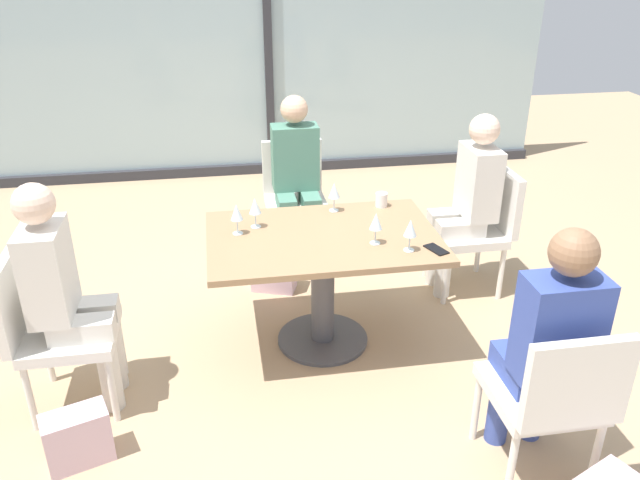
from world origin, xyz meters
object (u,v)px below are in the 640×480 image
dining_table_main (323,262)px  wine_glass_1 (376,222)px  chair_front_right (553,393)px  chair_far_right (481,223)px  coffee_cup (381,200)px  handbag_0 (274,271)px  chair_side_end (48,324)px  wine_glass_0 (334,191)px  handbag_2 (78,438)px  wine_glass_4 (237,213)px  chair_near_window (295,193)px  person_side_end (64,288)px  cell_phone_on_table (436,249)px  person_near_window (296,173)px  person_far_right (468,196)px  person_front_right (549,340)px  wine_glass_2 (255,207)px  wine_glass_3 (410,229)px

dining_table_main → wine_glass_1: size_ratio=7.18×
chair_front_right → chair_far_right: same height
coffee_cup → handbag_0: 0.98m
dining_table_main → chair_side_end: (-1.48, -0.33, -0.06)m
wine_glass_0 → handbag_2: 1.98m
chair_side_end → coffee_cup: bearing=19.8°
wine_glass_4 → handbag_0: 0.97m
chair_near_window → person_side_end: person_side_end is taller
cell_phone_on_table → handbag_2: (-1.90, -0.51, -0.59)m
person_near_window → person_side_end: bearing=-132.6°
wine_glass_4 → wine_glass_1: bearing=-18.7°
person_near_window → handbag_0: 0.77m
chair_front_right → wine_glass_0: wine_glass_0 is taller
person_side_end → chair_near_window: bearing=49.4°
person_side_end → wine_glass_4: bearing=25.9°
chair_front_right → person_far_right: 1.80m
person_front_right → wine_glass_2: 1.78m
chair_side_end → handbag_0: 1.66m
person_near_window → person_far_right: size_ratio=1.00×
chair_far_right → handbag_2: size_ratio=2.90×
wine_glass_2 → person_far_right: bearing=12.7°
wine_glass_0 → wine_glass_2: (-0.50, -0.16, 0.00)m
cell_phone_on_table → handbag_2: size_ratio=0.48×
person_side_end → cell_phone_on_table: (1.96, 0.04, 0.03)m
handbag_2 → chair_near_window: bearing=38.2°
wine_glass_0 → wine_glass_4: same height
wine_glass_4 → person_side_end: bearing=-154.1°
person_near_window → person_side_end: size_ratio=1.00×
person_near_window → chair_near_window: bearing=90.0°
wine_glass_3 → handbag_0: (-0.66, 0.97, -0.72)m
chair_far_right → cell_phone_on_table: bearing=-127.5°
handbag_0 → handbag_2: same height
wine_glass_0 → cell_phone_on_table: 0.79m
wine_glass_2 → coffee_cup: 0.84m
person_far_right → wine_glass_0: (-0.95, -0.16, 0.16)m
cell_phone_on_table → wine_glass_1: bearing=135.5°
person_front_right → wine_glass_4: bearing=135.6°
chair_near_window → person_side_end: 2.12m
wine_glass_0 → wine_glass_3: bearing=-63.6°
wine_glass_1 → handbag_2: bearing=-158.0°
chair_near_window → wine_glass_3: bearing=-74.4°
dining_table_main → wine_glass_4: bearing=168.6°
handbag_2 → wine_glass_0: bearing=18.9°
person_far_right → wine_glass_0: person_far_right is taller
chair_side_end → person_front_right: size_ratio=0.69×
cell_phone_on_table → handbag_2: cell_phone_on_table is taller
wine_glass_3 → handbag_2: bearing=-163.3°
chair_far_right → coffee_cup: (-0.75, -0.14, 0.28)m
wine_glass_4 → handbag_2: size_ratio=0.62×
wine_glass_4 → person_far_right: bearing=14.5°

